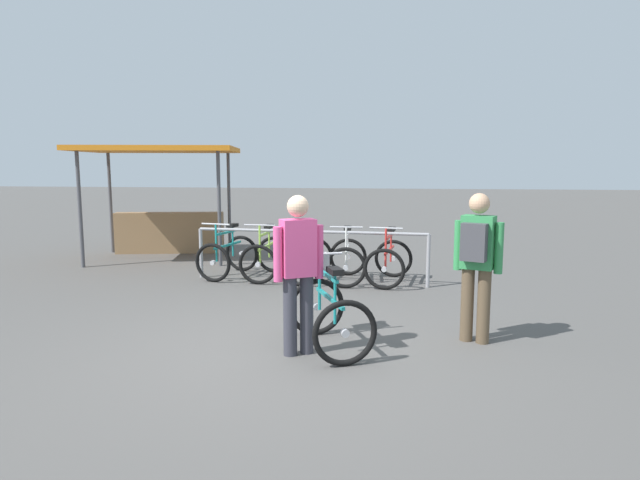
% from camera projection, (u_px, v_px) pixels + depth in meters
% --- Properties ---
extents(ground_plane, '(80.00, 80.00, 0.00)m').
position_uv_depth(ground_plane, '(277.00, 352.00, 5.69)').
color(ground_plane, '#514F4C').
extents(bike_rack_rail, '(3.90, 0.32, 0.88)m').
position_uv_depth(bike_rack_rail, '(310.00, 242.00, 8.98)').
color(bike_rack_rail, '#99999E').
rests_on(bike_rack_rail, ground).
extents(racked_bike_teal, '(0.87, 1.22, 0.97)m').
position_uv_depth(racked_bike_teal, '(228.00, 256.00, 9.50)').
color(racked_bike_teal, black).
rests_on(racked_bike_teal, ground).
extents(racked_bike_lime, '(0.70, 1.11, 0.97)m').
position_uv_depth(racked_bike_lime, '(266.00, 257.00, 9.36)').
color(racked_bike_lime, black).
rests_on(racked_bike_lime, ground).
extents(racked_bike_yellow, '(0.81, 1.18, 0.97)m').
position_uv_depth(racked_bike_yellow, '(306.00, 258.00, 9.22)').
color(racked_bike_yellow, black).
rests_on(racked_bike_yellow, ground).
extents(racked_bike_white, '(0.71, 1.12, 0.97)m').
position_uv_depth(racked_bike_white, '(347.00, 260.00, 9.08)').
color(racked_bike_white, black).
rests_on(racked_bike_white, ground).
extents(racked_bike_red, '(0.81, 1.20, 0.98)m').
position_uv_depth(racked_bike_red, '(389.00, 261.00, 8.94)').
color(racked_bike_red, black).
rests_on(racked_bike_red, ground).
extents(featured_bicycle, '(1.04, 1.26, 1.09)m').
position_uv_depth(featured_bicycle, '(326.00, 302.00, 5.83)').
color(featured_bicycle, black).
rests_on(featured_bicycle, ground).
extents(person_with_featured_bike, '(0.47, 0.34, 1.64)m').
position_uv_depth(person_with_featured_bike, '(298.00, 268.00, 5.51)').
color(person_with_featured_bike, '#383842').
rests_on(person_with_featured_bike, ground).
extents(pedestrian_with_backpack, '(0.50, 0.42, 1.64)m').
position_uv_depth(pedestrian_with_backpack, '(477.00, 258.00, 5.88)').
color(pedestrian_with_backpack, brown).
rests_on(pedestrian_with_backpack, ground).
extents(market_stall, '(3.49, 2.86, 2.30)m').
position_uv_depth(market_stall, '(164.00, 191.00, 11.51)').
color(market_stall, '#4C4C51').
rests_on(market_stall, ground).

